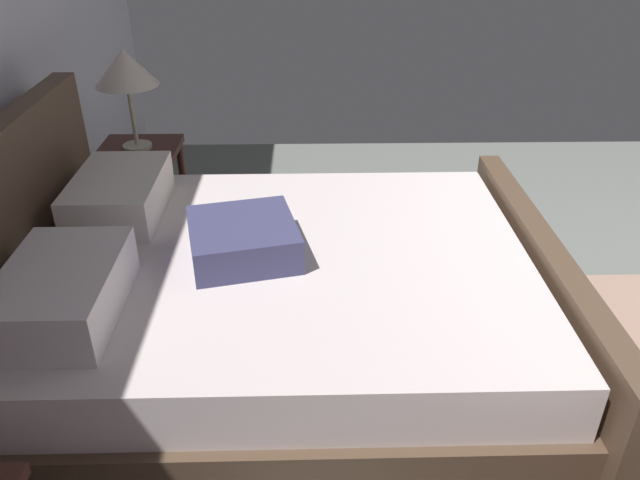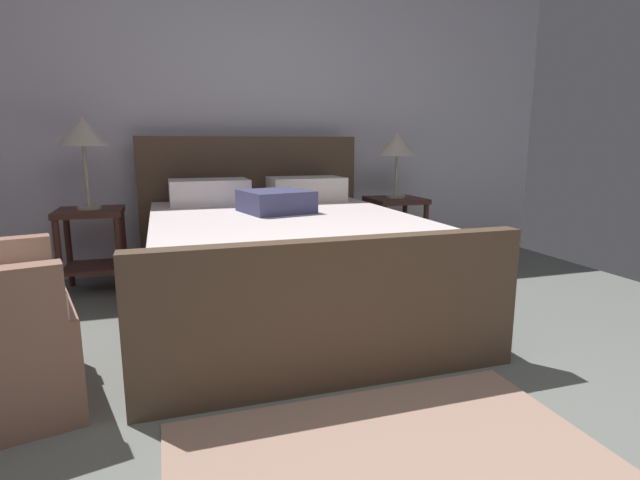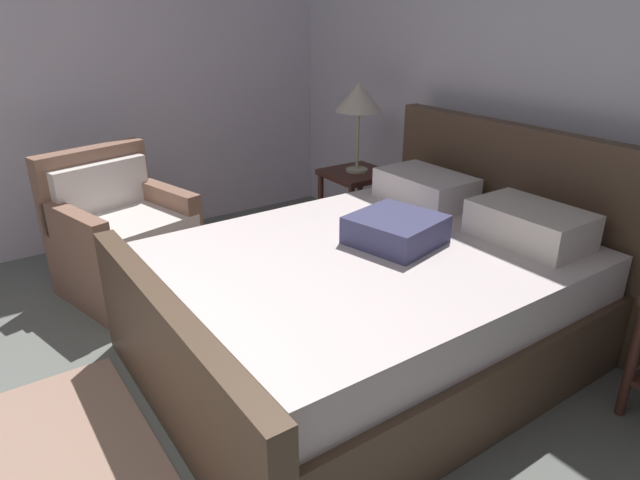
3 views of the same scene
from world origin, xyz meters
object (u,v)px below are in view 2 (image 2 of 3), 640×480
table_lamp_right (397,145)px  table_lamp_left (83,134)px  bed (280,257)px  nightstand_left (92,236)px  nightstand_right (395,221)px

table_lamp_right → table_lamp_left: (-2.39, -0.01, 0.08)m
bed → table_lamp_right: size_ratio=4.03×
table_lamp_right → nightstand_left: (-2.39, -0.01, -0.63)m
nightstand_right → table_lamp_right: size_ratio=1.10×
table_lamp_left → nightstand_left: bearing=-76.0°
bed → nightstand_right: bearing=33.6°
bed → nightstand_left: size_ratio=3.66×
table_lamp_right → nightstand_right: bearing=-116.6°
nightstand_left → table_lamp_left: bearing=104.0°
bed → nightstand_right: size_ratio=3.66×
bed → table_lamp_left: size_ratio=3.46×
nightstand_right → table_lamp_left: 2.50m
table_lamp_right → bed: bearing=-146.4°
nightstand_right → table_lamp_left: (-2.39, -0.01, 0.72)m
bed → nightstand_right: (1.20, 0.79, 0.06)m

